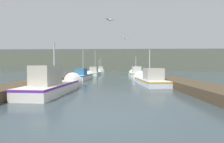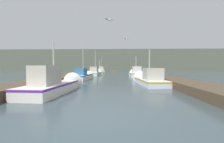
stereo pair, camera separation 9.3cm
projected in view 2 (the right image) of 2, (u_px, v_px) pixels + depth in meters
ground_plane at (98, 121)px, 4.25m from camera, size 200.00×200.00×0.00m
dock_left at (73, 76)px, 20.41m from camera, size 2.24×40.00×0.50m
dock_right at (154, 76)px, 20.03m from camera, size 2.24×40.00×0.50m
distant_shore_ridge at (116, 61)px, 62.19m from camera, size 120.00×16.00×7.81m
fishing_boat_0 at (57, 84)px, 9.22m from camera, size 1.94×5.76×3.45m
fishing_boat_1 at (148, 79)px, 13.30m from camera, size 2.17×5.85×3.57m
fishing_boat_2 at (84, 76)px, 17.67m from camera, size 1.58×5.41×4.21m
fishing_boat_3 at (136, 74)px, 22.31m from camera, size 1.78×4.75×3.50m
fishing_boat_4 at (96, 72)px, 26.90m from camera, size 1.85×6.06×4.90m
fishing_boat_5 at (100, 72)px, 32.28m from camera, size 2.05×6.14×3.37m
fishing_boat_6 at (101, 71)px, 36.42m from camera, size 2.00×5.02×4.05m
mooring_piling_0 at (136, 71)px, 30.94m from camera, size 0.34×0.34×1.24m
mooring_piling_1 at (93, 71)px, 31.42m from camera, size 0.37×0.37×1.14m
channel_buoy at (114, 71)px, 44.09m from camera, size 0.45×0.45×0.95m
seagull_lead at (126, 39)px, 15.76m from camera, size 0.51×0.42×0.12m
seagull_1 at (109, 20)px, 8.96m from camera, size 0.51×0.42×0.12m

